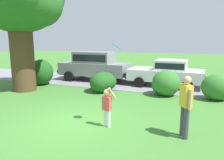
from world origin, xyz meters
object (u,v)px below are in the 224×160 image
(frisbee, at_px, (116,46))
(child_thrower, at_px, (107,105))
(adult_onlooker, at_px, (186,103))
(parked_suv, at_px, (94,65))
(parked_sedan, at_px, (167,72))

(frisbee, bearing_deg, child_thrower, -136.95)
(adult_onlooker, bearing_deg, parked_suv, 131.71)
(parked_suv, height_order, frisbee, frisbee)
(child_thrower, height_order, adult_onlooker, adult_onlooker)
(frisbee, bearing_deg, adult_onlooker, -2.92)
(parked_sedan, bearing_deg, frisbee, -96.49)
(child_thrower, bearing_deg, adult_onlooker, 2.56)
(frisbee, xyz_separation_m, adult_onlooker, (2.05, -0.10, -1.50))
(frisbee, bearing_deg, parked_sedan, 83.51)
(parked_sedan, height_order, child_thrower, parked_sedan)
(parked_sedan, distance_m, frisbee, 6.80)
(child_thrower, bearing_deg, frisbee, 43.05)
(parked_sedan, xyz_separation_m, parked_suv, (-4.74, 0.13, 0.23))
(child_thrower, xyz_separation_m, adult_onlooker, (2.27, 0.10, 0.27))
(frisbee, relative_size, adult_onlooker, 0.16)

